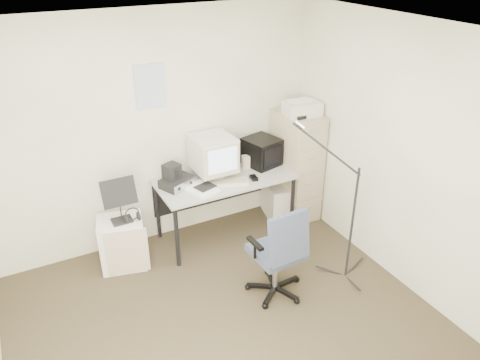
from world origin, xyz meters
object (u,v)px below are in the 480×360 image
filing_cabinet (296,165)px  office_chair (276,250)px  desk (226,206)px  side_cart (122,243)px

filing_cabinet → office_chair: size_ratio=1.33×
desk → side_cart: size_ratio=2.73×
filing_cabinet → side_cart: size_ratio=2.36×
desk → side_cart: bearing=-179.0°
office_chair → filing_cabinet: bearing=47.0°
filing_cabinet → side_cart: filing_cabinet is taller
desk → office_chair: size_ratio=1.54×
filing_cabinet → side_cart: (-2.15, -0.05, -0.37)m
desk → side_cart: (-1.20, -0.02, -0.09)m
filing_cabinet → desk: filing_cabinet is taller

